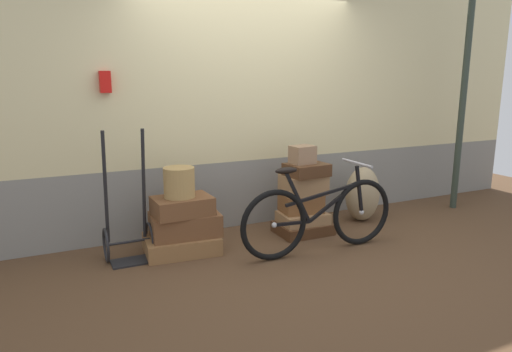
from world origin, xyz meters
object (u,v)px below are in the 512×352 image
at_px(suitcase_1, 185,224).
at_px(wicker_basket, 179,182).
at_px(suitcase_8, 302,155).
at_px(suitcase_0, 182,244).
at_px(burlap_sack, 363,194).
at_px(suitcase_5, 301,203).
at_px(suitcase_6, 303,184).
at_px(suitcase_3, 303,228).
at_px(luggage_trolley, 128,231).
at_px(bicycle, 319,216).
at_px(suitcase_2, 182,206).
at_px(suitcase_4, 303,218).
at_px(suitcase_7, 307,170).

relative_size(suitcase_1, wicker_basket, 2.22).
height_order(suitcase_1, suitcase_8, suitcase_8).
relative_size(suitcase_0, burlap_sack, 1.08).
height_order(suitcase_5, suitcase_6, suitcase_6).
bearing_deg(suitcase_3, suitcase_6, 64.93).
relative_size(suitcase_5, luggage_trolley, 0.35).
bearing_deg(bicycle, suitcase_5, 76.43).
bearing_deg(burlap_sack, suitcase_6, -176.59).
bearing_deg(burlap_sack, wicker_basket, -178.10).
relative_size(luggage_trolley, burlap_sack, 1.90).
xyz_separation_m(wicker_basket, luggage_trolley, (-0.48, 0.05, -0.43)).
xyz_separation_m(suitcase_6, bicycle, (-0.16, -0.57, -0.17)).
relative_size(suitcase_2, burlap_sack, 0.85).
bearing_deg(luggage_trolley, suitcase_2, -6.90).
distance_m(suitcase_1, suitcase_4, 1.30).
distance_m(wicker_basket, bicycle, 1.36).
distance_m(suitcase_5, bicycle, 0.59).
height_order(suitcase_2, suitcase_4, suitcase_2).
bearing_deg(suitcase_0, suitcase_5, 5.62).
relative_size(suitcase_3, wicker_basket, 1.93).
height_order(suitcase_3, suitcase_5, suitcase_5).
bearing_deg(luggage_trolley, suitcase_5, -0.76).
xyz_separation_m(suitcase_0, luggage_trolley, (-0.49, 0.04, 0.18)).
bearing_deg(luggage_trolley, suitcase_7, -2.24).
xyz_separation_m(suitcase_4, suitcase_5, (0.00, 0.05, 0.16)).
relative_size(suitcase_0, suitcase_2, 1.28).
height_order(suitcase_1, suitcase_2, suitcase_2).
xyz_separation_m(suitcase_2, burlap_sack, (2.18, 0.08, -0.15)).
distance_m(suitcase_1, suitcase_2, 0.20).
bearing_deg(suitcase_4, suitcase_7, -2.35).
bearing_deg(suitcase_5, bicycle, -96.92).
bearing_deg(suitcase_1, suitcase_4, 2.81).
distance_m(suitcase_7, suitcase_8, 0.17).
bearing_deg(wicker_basket, suitcase_2, -32.32).
relative_size(wicker_basket, burlap_sack, 0.46).
bearing_deg(suitcase_2, suitcase_1, 45.40).
height_order(suitcase_1, luggage_trolley, luggage_trolley).
height_order(suitcase_0, suitcase_8, suitcase_8).
bearing_deg(suitcase_8, suitcase_3, -69.51).
height_order(suitcase_1, bicycle, bicycle).
bearing_deg(wicker_basket, suitcase_7, -0.98).
height_order(suitcase_1, suitcase_4, suitcase_1).
xyz_separation_m(suitcase_0, suitcase_1, (0.04, 0.01, 0.19)).
height_order(suitcase_1, suitcase_5, suitcase_5).
relative_size(suitcase_6, burlap_sack, 0.70).
xyz_separation_m(suitcase_1, luggage_trolley, (-0.53, 0.03, -0.00)).
bearing_deg(suitcase_1, wicker_basket, -152.83).
height_order(suitcase_6, wicker_basket, wicker_basket).
bearing_deg(suitcase_4, suitcase_8, 111.16).
bearing_deg(suitcase_2, suitcase_5, -0.60).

